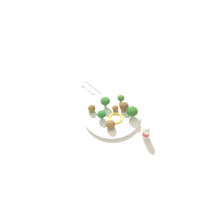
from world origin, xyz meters
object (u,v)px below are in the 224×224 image
at_px(napkin, 90,87).
at_px(knife, 92,85).
at_px(meatball_far_rim, 92,108).
at_px(meatball_mid_left, 124,106).
at_px(meatball_back_left, 111,124).
at_px(yogurt_bottle, 146,132).
at_px(meatball_back_right, 115,108).
at_px(broccoli_floret_center, 105,101).
at_px(pepper_ring_center, 116,118).
at_px(fork, 87,87).
at_px(broccoli_floret_mid_right, 121,98).
at_px(plate, 112,116).
at_px(broccoli_floret_far_rim, 132,111).
at_px(broccoli_floret_back_left, 102,114).

height_order(napkin, knife, knife).
bearing_deg(meatball_far_rim, meatball_mid_left, -122.37).
bearing_deg(meatball_back_left, yogurt_bottle, -141.23).
bearing_deg(yogurt_bottle, meatball_back_right, 6.39).
xyz_separation_m(meatball_back_left, meatball_back_right, (0.07, -0.08, -0.01)).
distance_m(broccoli_floret_center, napkin, 0.19).
bearing_deg(pepper_ring_center, fork, -1.70).
xyz_separation_m(meatball_mid_left, fork, (0.26, 0.06, -0.03)).
relative_size(broccoli_floret_mid_right, yogurt_bottle, 0.54).
height_order(meatball_mid_left, napkin, meatball_mid_left).
height_order(meatball_mid_left, knife, meatball_mid_left).
bearing_deg(yogurt_bottle, broccoli_floret_center, 10.61).
relative_size(meatball_back_left, pepper_ring_center, 0.68).
height_order(meatball_back_right, knife, meatball_back_right).
xyz_separation_m(meatball_mid_left, yogurt_bottle, (-0.18, 0.02, -0.00)).
xyz_separation_m(napkin, yogurt_bottle, (-0.43, -0.03, 0.03)).
height_order(plate, broccoli_floret_far_rim, broccoli_floret_far_rim).
relative_size(broccoli_floret_far_rim, meatball_mid_left, 1.26).
xyz_separation_m(broccoli_floret_mid_right, knife, (0.21, 0.05, -0.03)).
bearing_deg(meatball_far_rim, broccoli_floret_center, -100.63).
height_order(meatball_back_right, meatball_mid_left, meatball_mid_left).
height_order(fork, yogurt_bottle, yogurt_bottle).
height_order(broccoli_floret_far_rim, napkin, broccoli_floret_far_rim).
bearing_deg(broccoli_floret_back_left, meatball_back_right, -88.09).
bearing_deg(broccoli_floret_back_left, meatball_back_left, -177.99).
xyz_separation_m(meatball_back_left, pepper_ring_center, (0.03, -0.05, -0.02)).
distance_m(meatball_mid_left, yogurt_bottle, 0.18).
distance_m(broccoli_floret_center, meatball_mid_left, 0.10).
distance_m(broccoli_floret_far_rim, meatball_far_rim, 0.20).
relative_size(pepper_ring_center, yogurt_bottle, 0.86).
bearing_deg(broccoli_floret_mid_right, broccoli_floret_back_left, 103.42).
distance_m(fork, knife, 0.04).
bearing_deg(plate, pepper_ring_center, 177.52).
bearing_deg(meatball_far_rim, broccoli_floret_back_left, -168.64).
height_order(broccoli_floret_back_left, napkin, broccoli_floret_back_left).
height_order(broccoli_floret_back_left, pepper_ring_center, broccoli_floret_back_left).
bearing_deg(broccoli_floret_mid_right, yogurt_bottle, 171.14).
distance_m(broccoli_floret_mid_right, meatball_mid_left, 0.06).
relative_size(plate, knife, 1.92).
distance_m(napkin, yogurt_bottle, 0.44).
bearing_deg(plate, meatball_mid_left, -96.24).
bearing_deg(knife, meatball_back_left, 163.18).
xyz_separation_m(broccoli_floret_back_left, pepper_ring_center, (-0.04, -0.05, -0.03)).
bearing_deg(broccoli_floret_back_left, napkin, -18.74).
xyz_separation_m(broccoli_floret_center, meatball_far_rim, (0.01, 0.07, -0.02)).
xyz_separation_m(meatball_mid_left, knife, (0.26, 0.03, -0.03)).
relative_size(broccoli_floret_center, knife, 0.40).
bearing_deg(broccoli_floret_mid_right, plate, 116.94).
relative_size(meatball_mid_left, napkin, 0.28).
relative_size(broccoli_floret_mid_right, napkin, 0.25).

